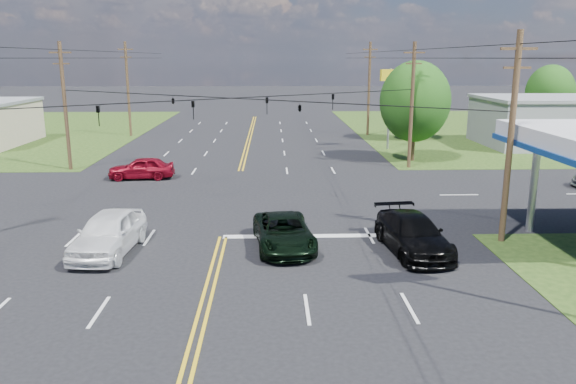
{
  "coord_description": "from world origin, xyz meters",
  "views": [
    {
      "loc": [
        2.32,
        -21.54,
        8.31
      ],
      "look_at": [
        3.16,
        6.0,
        1.71
      ],
      "focal_mm": 35.0,
      "sensor_mm": 36.0,
      "label": 1
    }
  ],
  "objects_px": {
    "tree_right_a": "(415,102)",
    "pickup_white": "(108,233)",
    "tree_far_r": "(550,92)",
    "pickup_dkgreen": "(284,232)",
    "tree_right_b": "(409,99)",
    "retail_ne": "(557,123)",
    "pole_nw": "(65,105)",
    "pole_right_far": "(369,88)",
    "suv_black": "(413,234)",
    "pole_ne": "(412,104)",
    "pole_se": "(511,136)",
    "pole_left_far": "(128,88)"
  },
  "relations": [
    {
      "from": "pole_ne",
      "to": "pole_right_far",
      "type": "xyz_separation_m",
      "value": [
        0.0,
        19.0,
        0.25
      ]
    },
    {
      "from": "tree_right_b",
      "to": "pickup_white",
      "type": "distance_m",
      "value": 40.27
    },
    {
      "from": "pole_right_far",
      "to": "tree_right_a",
      "type": "bearing_deg",
      "value": -86.42
    },
    {
      "from": "pickup_dkgreen",
      "to": "suv_black",
      "type": "distance_m",
      "value": 5.68
    },
    {
      "from": "pole_se",
      "to": "pole_ne",
      "type": "xyz_separation_m",
      "value": [
        0.0,
        18.0,
        0.0
      ]
    },
    {
      "from": "tree_far_r",
      "to": "pickup_white",
      "type": "bearing_deg",
      "value": -134.1
    },
    {
      "from": "pole_ne",
      "to": "pickup_dkgreen",
      "type": "height_order",
      "value": "pole_ne"
    },
    {
      "from": "pickup_white",
      "to": "pole_nw",
      "type": "bearing_deg",
      "value": 117.94
    },
    {
      "from": "pole_ne",
      "to": "pickup_white",
      "type": "bearing_deg",
      "value": -133.07
    },
    {
      "from": "pole_se",
      "to": "tree_right_a",
      "type": "height_order",
      "value": "pole_se"
    },
    {
      "from": "pole_left_far",
      "to": "tree_right_a",
      "type": "xyz_separation_m",
      "value": [
        27.0,
        -16.0,
        -0.3
      ]
    },
    {
      "from": "retail_ne",
      "to": "tree_far_r",
      "type": "height_order",
      "value": "tree_far_r"
    },
    {
      "from": "pickup_dkgreen",
      "to": "suv_black",
      "type": "bearing_deg",
      "value": -12.66
    },
    {
      "from": "tree_right_a",
      "to": "tree_right_b",
      "type": "relative_size",
      "value": 1.15
    },
    {
      "from": "tree_right_b",
      "to": "suv_black",
      "type": "height_order",
      "value": "tree_right_b"
    },
    {
      "from": "retail_ne",
      "to": "pole_left_far",
      "type": "xyz_separation_m",
      "value": [
        -43.0,
        8.0,
        2.97
      ]
    },
    {
      "from": "retail_ne",
      "to": "pole_nw",
      "type": "xyz_separation_m",
      "value": [
        -43.0,
        -11.0,
        2.72
      ]
    },
    {
      "from": "tree_far_r",
      "to": "pickup_dkgreen",
      "type": "height_order",
      "value": "tree_far_r"
    },
    {
      "from": "pickup_white",
      "to": "suv_black",
      "type": "bearing_deg",
      "value": 3.62
    },
    {
      "from": "pole_ne",
      "to": "suv_black",
      "type": "xyz_separation_m",
      "value": [
        -4.5,
        -19.26,
        -4.11
      ]
    },
    {
      "from": "pickup_dkgreen",
      "to": "pickup_white",
      "type": "xyz_separation_m",
      "value": [
        -7.65,
        -0.42,
        0.18
      ]
    },
    {
      "from": "pole_left_far",
      "to": "pickup_dkgreen",
      "type": "distance_m",
      "value": 41.05
    },
    {
      "from": "pole_se",
      "to": "pickup_white",
      "type": "height_order",
      "value": "pole_se"
    },
    {
      "from": "tree_right_b",
      "to": "suv_black",
      "type": "bearing_deg",
      "value": -103.15
    },
    {
      "from": "retail_ne",
      "to": "tree_right_b",
      "type": "height_order",
      "value": "tree_right_b"
    },
    {
      "from": "pole_right_far",
      "to": "pickup_dkgreen",
      "type": "xyz_separation_m",
      "value": [
        -10.14,
        -37.61,
        -4.44
      ]
    },
    {
      "from": "pole_right_far",
      "to": "tree_right_b",
      "type": "bearing_deg",
      "value": -48.81
    },
    {
      "from": "tree_far_r",
      "to": "pickup_dkgreen",
      "type": "distance_m",
      "value": 50.53
    },
    {
      "from": "tree_right_b",
      "to": "tree_far_r",
      "type": "bearing_deg",
      "value": 18.92
    },
    {
      "from": "tree_right_a",
      "to": "pickup_white",
      "type": "bearing_deg",
      "value": -130.46
    },
    {
      "from": "pole_ne",
      "to": "pickup_white",
      "type": "xyz_separation_m",
      "value": [
        -17.79,
        -19.03,
        -4.0
      ]
    },
    {
      "from": "tree_right_a",
      "to": "tree_far_r",
      "type": "distance_m",
      "value": 26.91
    },
    {
      "from": "pickup_white",
      "to": "tree_right_a",
      "type": "bearing_deg",
      "value": 54.14
    },
    {
      "from": "tree_far_r",
      "to": "pickup_white",
      "type": "relative_size",
      "value": 1.42
    },
    {
      "from": "retail_ne",
      "to": "pole_nw",
      "type": "distance_m",
      "value": 44.47
    },
    {
      "from": "pole_right_far",
      "to": "pole_se",
      "type": "bearing_deg",
      "value": -90.0
    },
    {
      "from": "pole_right_far",
      "to": "pickup_white",
      "type": "bearing_deg",
      "value": -115.07
    },
    {
      "from": "retail_ne",
      "to": "tree_right_b",
      "type": "bearing_deg",
      "value": 163.5
    },
    {
      "from": "pole_se",
      "to": "pickup_dkgreen",
      "type": "xyz_separation_m",
      "value": [
        -10.14,
        -0.61,
        -4.18
      ]
    },
    {
      "from": "retail_ne",
      "to": "tree_far_r",
      "type": "xyz_separation_m",
      "value": [
        4.0,
        10.0,
        2.34
      ]
    },
    {
      "from": "retail_ne",
      "to": "pole_nw",
      "type": "height_order",
      "value": "pole_nw"
    },
    {
      "from": "retail_ne",
      "to": "pole_ne",
      "type": "relative_size",
      "value": 1.47
    },
    {
      "from": "retail_ne",
      "to": "pickup_white",
      "type": "relative_size",
      "value": 2.6
    },
    {
      "from": "pickup_white",
      "to": "pickup_dkgreen",
      "type": "bearing_deg",
      "value": 7.75
    },
    {
      "from": "pickup_dkgreen",
      "to": "tree_right_b",
      "type": "bearing_deg",
      "value": 61.79
    },
    {
      "from": "tree_right_a",
      "to": "pickup_dkgreen",
      "type": "height_order",
      "value": "tree_right_a"
    },
    {
      "from": "pole_nw",
      "to": "suv_black",
      "type": "height_order",
      "value": "pole_nw"
    },
    {
      "from": "pole_ne",
      "to": "pickup_dkgreen",
      "type": "bearing_deg",
      "value": -118.59
    },
    {
      "from": "pole_right_far",
      "to": "tree_right_a",
      "type": "height_order",
      "value": "pole_right_far"
    },
    {
      "from": "tree_right_b",
      "to": "suv_black",
      "type": "relative_size",
      "value": 1.27
    }
  ]
}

